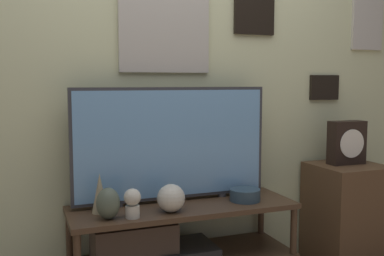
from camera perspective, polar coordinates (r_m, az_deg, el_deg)
wall_back at (r=2.83m, az=-2.83°, el=8.28°), size 6.40×0.08×2.70m
media_console at (r=2.69m, az=-3.35°, el=-13.93°), size 1.32×0.45×0.52m
television at (r=2.67m, az=-2.52°, el=-1.97°), size 1.19×0.05×0.69m
vase_round_glass at (r=2.51m, az=-2.68°, el=-8.89°), size 0.16×0.16×0.16m
vase_urn_stoneware at (r=2.42m, az=-10.60°, el=-9.40°), size 0.12×0.12×0.17m
vase_slim_bronze at (r=2.53m, az=-11.63°, el=-8.11°), size 0.09×0.09×0.22m
vase_wide_bowl at (r=2.76m, az=6.74°, el=-8.43°), size 0.18×0.18×0.07m
decorative_bust at (r=2.42m, az=-7.58°, el=-9.29°), size 0.09×0.09×0.16m
side_table at (r=3.30m, az=19.01°, el=-10.26°), size 0.46×0.44×0.68m
mantel_clock at (r=3.22m, az=19.06°, el=-1.76°), size 0.26×0.11×0.29m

